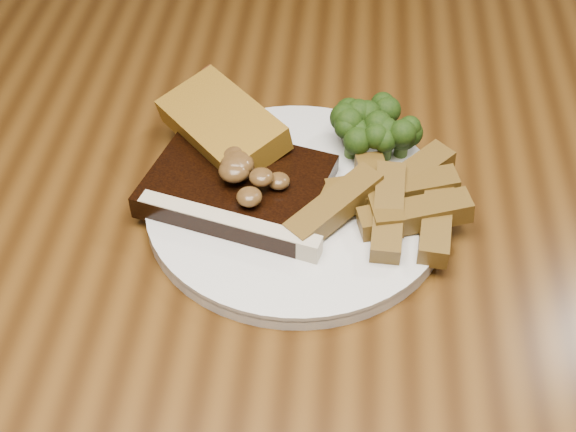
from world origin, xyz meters
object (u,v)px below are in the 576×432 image
object	(u,v)px
chair_far	(323,48)
plate	(297,206)
garlic_bread	(224,142)
steak	(237,186)
potato_wedges	(373,210)
dining_table	(284,291)

from	to	relation	value
chair_far	plate	xyz separation A→B (m)	(0.01, -0.67, 0.27)
plate	garlic_bread	xyz separation A→B (m)	(-0.07, 0.06, 0.02)
chair_far	steak	xyz separation A→B (m)	(-0.05, -0.66, 0.29)
chair_far	plate	distance (m)	0.72
chair_far	garlic_bread	world-z (taller)	chair_far
plate	potato_wedges	distance (m)	0.07
dining_table	garlic_bread	distance (m)	0.16
steak	chair_far	bearing A→B (deg)	100.91
plate	dining_table	bearing A→B (deg)	-116.87
steak	garlic_bread	size ratio (longest dim) A/B	1.24
potato_wedges	steak	bearing A→B (deg)	170.46
plate	potato_wedges	bearing A→B (deg)	-14.30
dining_table	potato_wedges	bearing A→B (deg)	1.69
chair_far	plate	size ratio (longest dim) A/B	3.28
dining_table	garlic_bread	xyz separation A→B (m)	(-0.06, 0.08, 0.12)
steak	potato_wedges	distance (m)	0.12
chair_far	potato_wedges	distance (m)	0.75
potato_wedges	dining_table	bearing A→B (deg)	-178.31
dining_table	potato_wedges	xyz separation A→B (m)	(0.08, 0.00, 0.12)
chair_far	dining_table	bearing A→B (deg)	114.54
steak	potato_wedges	size ratio (longest dim) A/B	1.23
plate	garlic_bread	distance (m)	0.10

